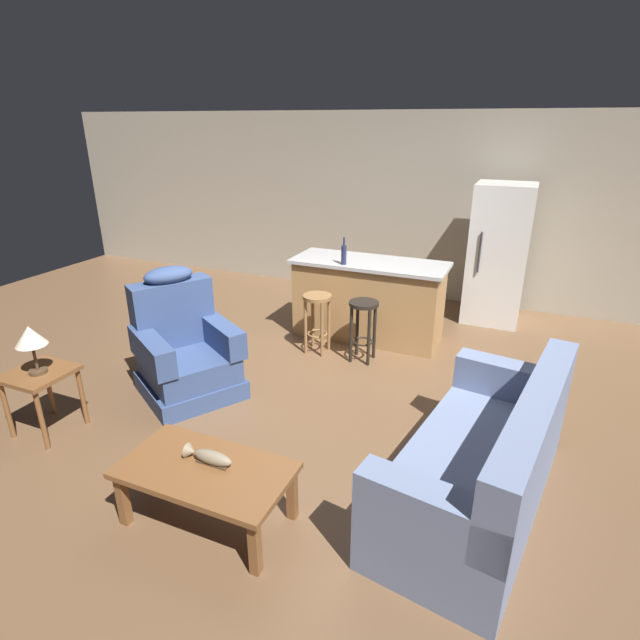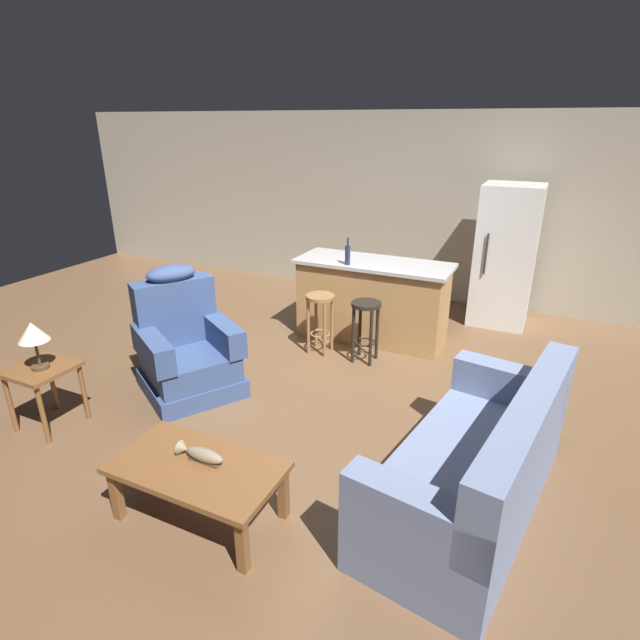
{
  "view_description": "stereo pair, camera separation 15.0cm",
  "coord_description": "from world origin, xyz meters",
  "px_view_note": "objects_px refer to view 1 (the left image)",
  "views": [
    {
      "loc": [
        1.69,
        -4.02,
        2.46
      ],
      "look_at": [
        0.0,
        -0.1,
        0.75
      ],
      "focal_mm": 28.0,
      "sensor_mm": 36.0,
      "label": 1
    },
    {
      "loc": [
        1.83,
        -3.96,
        2.46
      ],
      "look_at": [
        0.0,
        -0.1,
        0.75
      ],
      "focal_mm": 28.0,
      "sensor_mm": 36.0,
      "label": 2
    }
  ],
  "objects_px": {
    "fish_figurine": "(208,457)",
    "bottle_tall_green": "(344,254)",
    "bar_stool_left": "(317,313)",
    "refrigerator": "(498,255)",
    "end_table": "(41,382)",
    "table_lamp": "(30,338)",
    "couch": "(485,464)",
    "coffee_table": "(206,475)",
    "recliner_near_lamp": "(185,351)",
    "bar_stool_right": "(363,320)",
    "kitchen_island": "(368,300)"
  },
  "relations": [
    {
      "from": "couch",
      "to": "bar_stool_right",
      "type": "bearing_deg",
      "value": -41.61
    },
    {
      "from": "couch",
      "to": "table_lamp",
      "type": "relative_size",
      "value": 4.9
    },
    {
      "from": "table_lamp",
      "to": "recliner_near_lamp",
      "type": "bearing_deg",
      "value": 58.87
    },
    {
      "from": "table_lamp",
      "to": "fish_figurine",
      "type": "bearing_deg",
      "value": -8.0
    },
    {
      "from": "bar_stool_right",
      "to": "fish_figurine",
      "type": "bearing_deg",
      "value": -93.54
    },
    {
      "from": "bar_stool_left",
      "to": "refrigerator",
      "type": "xyz_separation_m",
      "value": [
        1.71,
        1.83,
        0.41
      ]
    },
    {
      "from": "end_table",
      "to": "bottle_tall_green",
      "type": "xyz_separation_m",
      "value": [
        1.63,
        2.72,
        0.61
      ]
    },
    {
      "from": "coffee_table",
      "to": "couch",
      "type": "relative_size",
      "value": 0.55
    },
    {
      "from": "recliner_near_lamp",
      "to": "table_lamp",
      "type": "xyz_separation_m",
      "value": [
        -0.63,
        -1.04,
        0.45
      ]
    },
    {
      "from": "end_table",
      "to": "table_lamp",
      "type": "xyz_separation_m",
      "value": [
        0.03,
        -0.02,
        0.41
      ]
    },
    {
      "from": "end_table",
      "to": "couch",
      "type": "bearing_deg",
      "value": 8.63
    },
    {
      "from": "fish_figurine",
      "to": "kitchen_island",
      "type": "xyz_separation_m",
      "value": [
        0.01,
        3.24,
        0.02
      ]
    },
    {
      "from": "couch",
      "to": "bar_stool_left",
      "type": "xyz_separation_m",
      "value": [
        -2.01,
        1.81,
        0.13
      ]
    },
    {
      "from": "couch",
      "to": "bottle_tall_green",
      "type": "distance_m",
      "value": 2.95
    },
    {
      "from": "fish_figurine",
      "to": "recliner_near_lamp",
      "type": "distance_m",
      "value": 1.76
    },
    {
      "from": "recliner_near_lamp",
      "to": "refrigerator",
      "type": "height_order",
      "value": "refrigerator"
    },
    {
      "from": "fish_figurine",
      "to": "couch",
      "type": "xyz_separation_m",
      "value": [
        1.63,
        0.8,
        -0.12
      ]
    },
    {
      "from": "end_table",
      "to": "refrigerator",
      "type": "xyz_separation_m",
      "value": [
        3.17,
        4.16,
        0.42
      ]
    },
    {
      "from": "fish_figurine",
      "to": "end_table",
      "type": "height_order",
      "value": "end_table"
    },
    {
      "from": "end_table",
      "to": "bar_stool_left",
      "type": "bearing_deg",
      "value": 57.84
    },
    {
      "from": "refrigerator",
      "to": "bottle_tall_green",
      "type": "height_order",
      "value": "refrigerator"
    },
    {
      "from": "bar_stool_left",
      "to": "bar_stool_right",
      "type": "distance_m",
      "value": 0.54
    },
    {
      "from": "bar_stool_left",
      "to": "refrigerator",
      "type": "relative_size",
      "value": 0.39
    },
    {
      "from": "table_lamp",
      "to": "kitchen_island",
      "type": "bearing_deg",
      "value": 58.48
    },
    {
      "from": "end_table",
      "to": "kitchen_island",
      "type": "relative_size",
      "value": 0.31
    },
    {
      "from": "end_table",
      "to": "refrigerator",
      "type": "height_order",
      "value": "refrigerator"
    },
    {
      "from": "bottle_tall_green",
      "to": "coffee_table",
      "type": "bearing_deg",
      "value": -85.72
    },
    {
      "from": "fish_figurine",
      "to": "bar_stool_right",
      "type": "relative_size",
      "value": 0.5
    },
    {
      "from": "coffee_table",
      "to": "refrigerator",
      "type": "bearing_deg",
      "value": 73.65
    },
    {
      "from": "coffee_table",
      "to": "refrigerator",
      "type": "height_order",
      "value": "refrigerator"
    },
    {
      "from": "couch",
      "to": "kitchen_island",
      "type": "xyz_separation_m",
      "value": [
        -1.62,
        2.44,
        0.14
      ]
    },
    {
      "from": "recliner_near_lamp",
      "to": "bar_stool_left",
      "type": "height_order",
      "value": "recliner_near_lamp"
    },
    {
      "from": "kitchen_island",
      "to": "bar_stool_left",
      "type": "distance_m",
      "value": 0.74
    },
    {
      "from": "fish_figurine",
      "to": "table_lamp",
      "type": "height_order",
      "value": "table_lamp"
    },
    {
      "from": "fish_figurine",
      "to": "kitchen_island",
      "type": "bearing_deg",
      "value": 89.87
    },
    {
      "from": "recliner_near_lamp",
      "to": "kitchen_island",
      "type": "relative_size",
      "value": 0.67
    },
    {
      "from": "coffee_table",
      "to": "table_lamp",
      "type": "distance_m",
      "value": 1.92
    },
    {
      "from": "bar_stool_right",
      "to": "coffee_table",
      "type": "bearing_deg",
      "value": -93.26
    },
    {
      "from": "coffee_table",
      "to": "recliner_near_lamp",
      "type": "height_order",
      "value": "recliner_near_lamp"
    },
    {
      "from": "table_lamp",
      "to": "refrigerator",
      "type": "height_order",
      "value": "refrigerator"
    },
    {
      "from": "fish_figurine",
      "to": "bottle_tall_green",
      "type": "relative_size",
      "value": 1.1
    },
    {
      "from": "bar_stool_left",
      "to": "kitchen_island",
      "type": "bearing_deg",
      "value": 58.5
    },
    {
      "from": "kitchen_island",
      "to": "bar_stool_right",
      "type": "bearing_deg",
      "value": -76.29
    },
    {
      "from": "coffee_table",
      "to": "fish_figurine",
      "type": "height_order",
      "value": "fish_figurine"
    },
    {
      "from": "coffee_table",
      "to": "bar_stool_right",
      "type": "relative_size",
      "value": 1.62
    },
    {
      "from": "recliner_near_lamp",
      "to": "bar_stool_left",
      "type": "relative_size",
      "value": 1.76
    },
    {
      "from": "fish_figurine",
      "to": "kitchen_island",
      "type": "distance_m",
      "value": 3.24
    },
    {
      "from": "couch",
      "to": "recliner_near_lamp",
      "type": "bearing_deg",
      "value": -0.78
    },
    {
      "from": "end_table",
      "to": "bar_stool_left",
      "type": "xyz_separation_m",
      "value": [
        1.47,
        2.33,
        0.01
      ]
    },
    {
      "from": "table_lamp",
      "to": "bar_stool_left",
      "type": "distance_m",
      "value": 2.79
    }
  ]
}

